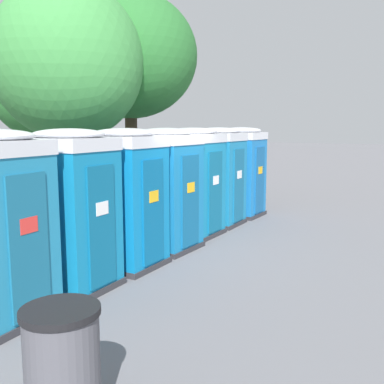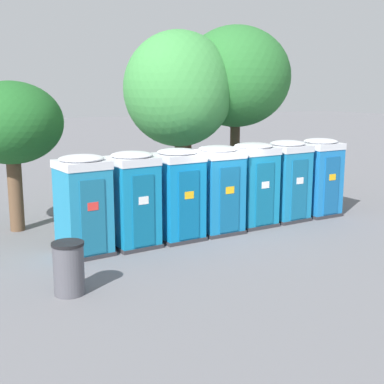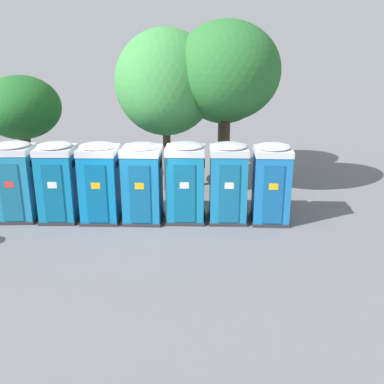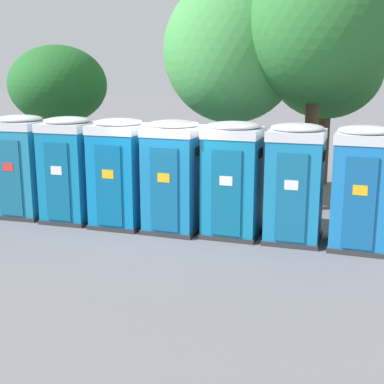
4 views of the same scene
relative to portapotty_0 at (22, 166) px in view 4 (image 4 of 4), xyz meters
The scene contains 12 objects.
ground_plane 4.26m from the portapotty_0, ahead, with size 120.00×120.00×0.00m, color slate.
portapotty_0 is the anchor object (origin of this frame).
portapotty_1 1.35m from the portapotty_0, ahead, with size 1.25×1.28×2.54m.
portapotty_2 2.71m from the portapotty_0, ahead, with size 1.26×1.26×2.54m.
portapotty_3 4.06m from the portapotty_0, ahead, with size 1.24×1.22×2.54m.
portapotty_4 5.41m from the portapotty_0, ahead, with size 1.28×1.24×2.54m.
portapotty_5 6.76m from the portapotty_0, ahead, with size 1.25×1.26×2.54m.
portapotty_6 8.11m from the portapotty_0, ahead, with size 1.18×1.22×2.54m.
street_tree_0 8.03m from the portapotty_0, 25.49° to the left, with size 3.81×3.81×6.27m.
street_tree_1 3.83m from the portapotty_0, 107.76° to the left, with size 2.96×2.96×4.36m.
street_tree_2 9.54m from the portapotty_0, 45.17° to the left, with size 3.45×3.45×5.13m.
street_tree_3 6.21m from the portapotty_0, 36.57° to the left, with size 3.67×3.67×6.02m.
Camera 4 is at (4.61, -11.23, 3.63)m, focal length 50.00 mm.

